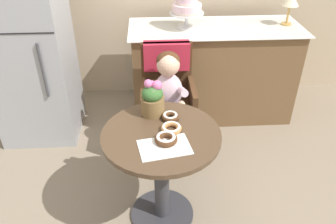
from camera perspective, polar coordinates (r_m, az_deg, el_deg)
name	(u,v)px	position (r m, az deg, el deg)	size (l,w,h in m)	color
ground_plane	(162,214)	(2.52, -0.97, -16.75)	(8.00, 8.00, 0.00)	gray
cafe_table	(162,160)	(2.16, -1.09, -8.07)	(0.72, 0.72, 0.72)	#4C3826
wicker_chair	(167,84)	(2.69, -0.13, 4.69)	(0.42, 0.45, 0.95)	#472D19
seated_child	(168,90)	(2.54, 0.07, 3.75)	(0.27, 0.32, 0.73)	silver
paper_napkin	(165,147)	(1.92, -0.59, -5.92)	(0.29, 0.19, 0.00)	white
donut_front	(166,139)	(1.94, -0.35, -4.49)	(0.13, 0.13, 0.04)	#4C2D19
donut_mid	(171,128)	(2.03, 0.55, -2.69)	(0.13, 0.13, 0.03)	#AD7542
donut_side	(170,116)	(2.13, 0.38, -0.72)	(0.11, 0.11, 0.04)	#4C2D19
flower_vase	(153,99)	(2.14, -2.60, 2.21)	(0.15, 0.15, 0.24)	brown
display_counter	(212,72)	(3.32, 7.46, 6.68)	(1.56, 0.62, 0.90)	brown
tiered_cake_stand	(187,5)	(3.05, 3.19, 17.46)	(0.30, 0.30, 0.34)	silver
table_lamp	(291,1)	(3.30, 19.92, 17.18)	(0.15, 0.15, 0.28)	#B28C47
refrigerator	(29,45)	(3.09, -22.38, 10.31)	(0.64, 0.63, 1.70)	#9EA0A5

